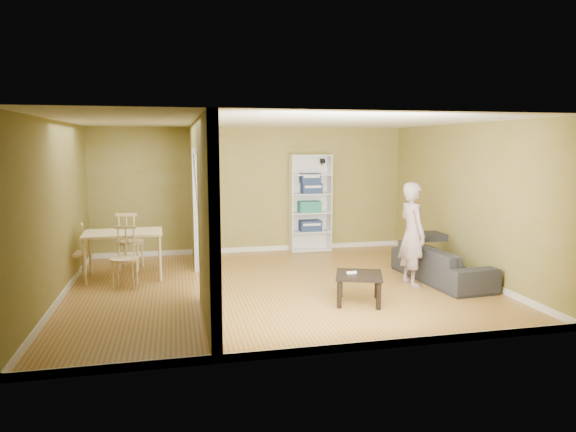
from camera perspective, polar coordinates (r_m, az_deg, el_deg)
The scene contains 16 objects.
room_shell at distance 8.04m, azimuth -1.08°, elevation 1.18°, with size 6.50×6.50×6.50m.
partition at distance 7.89m, azimuth -9.66°, elevation 0.94°, with size 0.22×5.50×2.60m, color #9A8A51, non-canonical shape.
wall_speaker at distance 10.96m, azimuth 3.85°, elevation 6.12°, with size 0.10×0.10×0.10m, color black.
sofa at distance 8.88m, azimuth 16.69°, elevation -4.51°, with size 0.86×2.01×0.77m, color #232328.
person at distance 8.39m, azimuth 13.68°, elevation -0.99°, with size 0.55×0.71×1.95m, color slate.
bookshelf at distance 10.86m, azimuth 2.41°, elevation 1.46°, with size 0.86×0.38×2.04m.
paper_box_navy_a at distance 10.88m, azimuth 2.48°, elevation -1.06°, with size 0.45×0.29×0.23m, color #1D1A47.
paper_box_teal at distance 10.82m, azimuth 2.39°, elevation 1.04°, with size 0.46×0.30×0.23m, color #1D8575.
paper_box_navy_b at distance 10.79m, azimuth 2.62°, elevation 3.11°, with size 0.42×0.27×0.21m, color navy.
paper_box_navy_c at distance 10.77m, azimuth 2.47°, elevation 4.18°, with size 0.40×0.26×0.21m, color navy.
coffee_table at distance 7.40m, azimuth 7.89°, elevation -6.88°, with size 0.64×0.64×0.43m.
game_controller at distance 7.40m, azimuth 7.07°, elevation -6.24°, with size 0.14×0.04×0.03m, color white.
dining_table at distance 9.07m, azimuth -17.82°, elevation -2.17°, with size 1.27×0.85×0.79m.
chair_left at distance 9.30m, azimuth -22.79°, elevation -3.72°, with size 0.43×0.43×0.93m, color tan, non-canonical shape.
chair_near at distance 8.52m, azimuth -17.75°, elevation -4.39°, with size 0.44×0.44×0.96m, color tan, non-canonical shape.
chair_far at distance 9.72m, azimuth -17.12°, elevation -2.60°, with size 0.48×0.48×1.05m, color tan, non-canonical shape.
Camera 1 is at (-1.58, -7.82, 2.25)m, focal length 32.00 mm.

